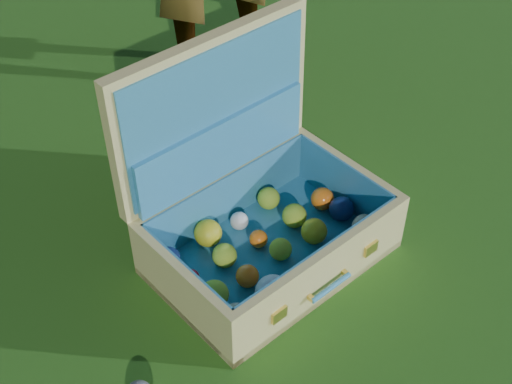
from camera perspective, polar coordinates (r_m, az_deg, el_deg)
name	(u,v)px	position (r m, az deg, el deg)	size (l,w,h in m)	color
ground	(291,272)	(2.00, 2.82, -6.42)	(60.00, 60.00, 0.00)	#215114
suitcase	(252,202)	(1.94, -0.30, -0.79)	(0.72, 0.59, 0.61)	#D2C371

